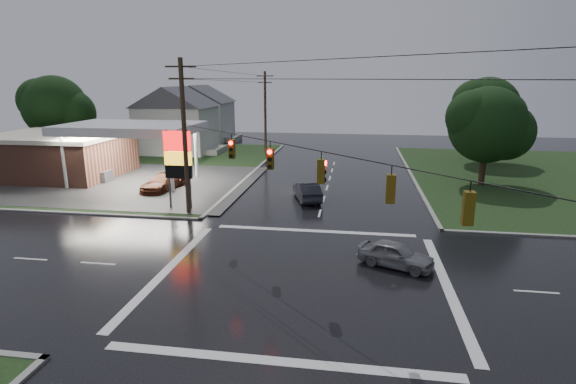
# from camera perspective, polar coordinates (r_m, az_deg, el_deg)

# --- Properties ---
(ground) EXTENTS (120.00, 120.00, 0.00)m
(ground) POSITION_cam_1_polar(r_m,az_deg,el_deg) (22.85, 1.74, -10.69)
(ground) COLOR black
(ground) RESTS_ON ground
(grass_nw) EXTENTS (36.00, 36.00, 0.08)m
(grass_nw) POSITION_cam_1_polar(r_m,az_deg,el_deg) (55.41, -22.43, 3.21)
(grass_nw) COLOR black
(grass_nw) RESTS_ON ground
(gas_station) EXTENTS (26.20, 18.00, 5.60)m
(gas_station) POSITION_cam_1_polar(r_m,az_deg,el_deg) (49.63, -26.07, 4.60)
(gas_station) COLOR #2D2D2D
(gas_station) RESTS_ON ground
(pylon_sign) EXTENTS (2.00, 0.35, 6.00)m
(pylon_sign) POSITION_cam_1_polar(r_m,az_deg,el_deg) (34.13, -13.80, 4.36)
(pylon_sign) COLOR #59595E
(pylon_sign) RESTS_ON ground
(utility_pole_nw) EXTENTS (2.20, 0.32, 11.00)m
(utility_pole_nw) POSITION_cam_1_polar(r_m,az_deg,el_deg) (32.59, -13.01, 7.00)
(utility_pole_nw) COLOR #382619
(utility_pole_nw) RESTS_ON ground
(utility_pole_n) EXTENTS (2.20, 0.32, 10.50)m
(utility_pole_n) POSITION_cam_1_polar(r_m,az_deg,el_deg) (59.92, -2.91, 10.26)
(utility_pole_n) COLOR #382619
(utility_pole_n) RESTS_ON ground
(traffic_signals) EXTENTS (26.87, 26.87, 1.47)m
(traffic_signals) POSITION_cam_1_polar(r_m,az_deg,el_deg) (20.94, 1.92, 5.58)
(traffic_signals) COLOR black
(traffic_signals) RESTS_ON ground
(house_near) EXTENTS (11.05, 8.48, 8.60)m
(house_near) POSITION_cam_1_polar(r_m,az_deg,el_deg) (61.44, -13.93, 8.97)
(house_near) COLOR silver
(house_near) RESTS_ON ground
(house_far) EXTENTS (11.05, 8.48, 8.60)m
(house_far) POSITION_cam_1_polar(r_m,az_deg,el_deg) (72.97, -11.06, 9.90)
(house_far) COLOR silver
(house_far) RESTS_ON ground
(tree_nw_behind) EXTENTS (8.93, 7.60, 10.00)m
(tree_nw_behind) POSITION_cam_1_polar(r_m,az_deg,el_deg) (62.33, -27.37, 9.53)
(tree_nw_behind) COLOR black
(tree_nw_behind) RESTS_ON ground
(tree_ne_near) EXTENTS (7.99, 6.80, 8.98)m
(tree_ne_near) POSITION_cam_1_polar(r_m,az_deg,el_deg) (44.33, 24.15, 7.76)
(tree_ne_near) COLOR black
(tree_ne_near) RESTS_ON ground
(tree_ne_far) EXTENTS (8.46, 7.20, 9.80)m
(tree_ne_far) POSITION_cam_1_polar(r_m,az_deg,el_deg) (56.62, 24.05, 9.55)
(tree_ne_far) COLOR black
(tree_ne_far) RESTS_ON ground
(car_north) EXTENTS (2.96, 4.92, 1.53)m
(car_north) POSITION_cam_1_polar(r_m,az_deg,el_deg) (36.41, 2.42, 0.15)
(car_north) COLOR #212329
(car_north) RESTS_ON ground
(car_crossing) EXTENTS (4.25, 3.07, 1.34)m
(car_crossing) POSITION_cam_1_polar(r_m,az_deg,el_deg) (24.41, 13.55, -7.71)
(car_crossing) COLOR slate
(car_crossing) RESTS_ON ground
(car_pump) EXTENTS (2.93, 5.41, 1.49)m
(car_pump) POSITION_cam_1_polar(r_m,az_deg,el_deg) (41.10, -15.57, 1.24)
(car_pump) COLOR #512312
(car_pump) RESTS_ON ground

